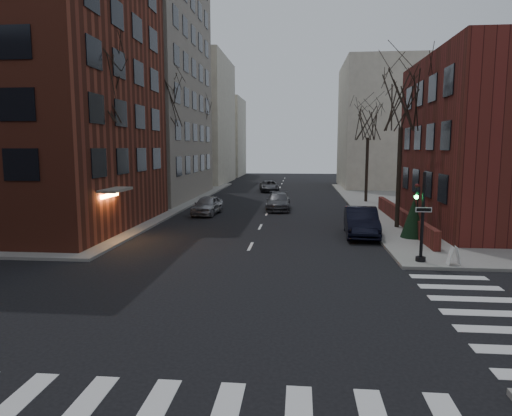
# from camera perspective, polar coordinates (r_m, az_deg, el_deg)

# --- Properties ---
(ground) EXTENTS (160.00, 160.00, 0.00)m
(ground) POSITION_cam_1_polar(r_m,az_deg,el_deg) (12.94, -6.66, -16.26)
(ground) COLOR black
(ground) RESTS_ON ground
(building_left_brick) EXTENTS (15.00, 15.00, 18.00)m
(building_left_brick) POSITION_cam_1_polar(r_m,az_deg,el_deg) (33.58, -27.89, 13.20)
(building_left_brick) COLOR maroon
(building_left_brick) RESTS_ON ground
(building_left_tan) EXTENTS (18.00, 18.00, 28.00)m
(building_left_tan) POSITION_cam_1_polar(r_m,az_deg,el_deg) (50.35, -18.32, 17.28)
(building_left_tan) COLOR gray
(building_left_tan) RESTS_ON ground
(low_wall_right) EXTENTS (0.35, 16.00, 1.00)m
(low_wall_right) POSITION_cam_1_polar(r_m,az_deg,el_deg) (31.62, 17.74, -1.07)
(low_wall_right) COLOR maroon
(low_wall_right) RESTS_ON sidewalk_far_right
(building_distant_la) EXTENTS (14.00, 16.00, 18.00)m
(building_distant_la) POSITION_cam_1_polar(r_m,az_deg,el_deg) (68.94, -9.44, 10.65)
(building_distant_la) COLOR beige
(building_distant_la) RESTS_ON ground
(building_distant_ra) EXTENTS (14.00, 14.00, 16.00)m
(building_distant_ra) POSITION_cam_1_polar(r_m,az_deg,el_deg) (62.86, 17.16, 9.81)
(building_distant_ra) COLOR beige
(building_distant_ra) RESTS_ON ground
(building_distant_lb) EXTENTS (10.00, 12.00, 14.00)m
(building_distant_lb) POSITION_cam_1_polar(r_m,az_deg,el_deg) (85.01, -5.12, 8.78)
(building_distant_lb) COLOR beige
(building_distant_lb) RESTS_ON ground
(traffic_signal) EXTENTS (0.76, 0.44, 4.00)m
(traffic_signal) POSITION_cam_1_polar(r_m,az_deg,el_deg) (21.50, 19.91, -1.72)
(traffic_signal) COLOR black
(traffic_signal) RESTS_ON sidewalk_far_right
(tree_left_a) EXTENTS (4.18, 4.18, 10.26)m
(tree_left_a) POSITION_cam_1_polar(r_m,az_deg,el_deg) (28.15, -18.92, 13.83)
(tree_left_a) COLOR #2D231C
(tree_left_a) RESTS_ON sidewalk_far_left
(tree_left_b) EXTENTS (4.40, 4.40, 10.80)m
(tree_left_b) POSITION_cam_1_polar(r_m,az_deg,el_deg) (39.41, -11.58, 12.83)
(tree_left_b) COLOR #2D231C
(tree_left_b) RESTS_ON sidewalk_far_left
(tree_left_c) EXTENTS (3.96, 3.96, 9.72)m
(tree_left_c) POSITION_cam_1_polar(r_m,az_deg,el_deg) (52.87, -7.05, 10.59)
(tree_left_c) COLOR #2D231C
(tree_left_c) RESTS_ON sidewalk_far_left
(tree_right_a) EXTENTS (3.96, 3.96, 9.72)m
(tree_right_a) POSITION_cam_1_polar(r_m,az_deg,el_deg) (30.34, 17.77, 12.56)
(tree_right_a) COLOR #2D231C
(tree_right_a) RESTS_ON sidewalk_far_right
(tree_right_b) EXTENTS (3.74, 3.74, 9.18)m
(tree_right_b) POSITION_cam_1_polar(r_m,az_deg,el_deg) (44.06, 13.86, 10.47)
(tree_right_b) COLOR #2D231C
(tree_right_b) RESTS_ON sidewalk_far_right
(streetlamp_near) EXTENTS (0.36, 0.36, 6.28)m
(streetlamp_near) POSITION_cam_1_polar(r_m,az_deg,el_deg) (35.25, -12.35, 5.83)
(streetlamp_near) COLOR black
(streetlamp_near) RESTS_ON sidewalk_far_left
(streetlamp_far) EXTENTS (0.36, 0.36, 6.28)m
(streetlamp_far) POSITION_cam_1_polar(r_m,az_deg,el_deg) (54.63, -5.91, 6.53)
(streetlamp_far) COLOR black
(streetlamp_far) RESTS_ON sidewalk_far_left
(parked_sedan) EXTENTS (2.03, 5.25, 1.70)m
(parked_sedan) POSITION_cam_1_polar(r_m,az_deg,el_deg) (27.59, 13.01, -1.70)
(parked_sedan) COLOR black
(parked_sedan) RESTS_ON ground
(car_lane_silver) EXTENTS (2.10, 4.44, 1.47)m
(car_lane_silver) POSITION_cam_1_polar(r_m,az_deg,el_deg) (35.73, -6.11, 0.35)
(car_lane_silver) COLOR #95959A
(car_lane_silver) RESTS_ON ground
(car_lane_gray) EXTENTS (2.05, 4.89, 1.41)m
(car_lane_gray) POSITION_cam_1_polar(r_m,az_deg,el_deg) (38.17, 2.81, 0.80)
(car_lane_gray) COLOR #44454A
(car_lane_gray) RESTS_ON ground
(car_lane_far) EXTENTS (2.73, 4.87, 1.29)m
(car_lane_far) POSITION_cam_1_polar(r_m,az_deg,el_deg) (54.17, 1.65, 2.76)
(car_lane_far) COLOR #46464B
(car_lane_far) RESTS_ON ground
(sandwich_board) EXTENTS (0.40, 0.53, 0.82)m
(sandwich_board) POSITION_cam_1_polar(r_m,az_deg,el_deg) (21.66, 23.50, -5.47)
(sandwich_board) COLOR white
(sandwich_board) RESTS_ON sidewalk_far_right
(evergreen_shrub) EXTENTS (1.53, 1.53, 2.23)m
(evergreen_shrub) POSITION_cam_1_polar(r_m,az_deg,el_deg) (27.19, 19.06, -1.18)
(evergreen_shrub) COLOR black
(evergreen_shrub) RESTS_ON sidewalk_far_right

